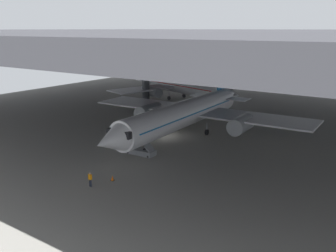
% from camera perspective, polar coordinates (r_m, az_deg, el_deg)
% --- Properties ---
extents(ground_plane, '(110.00, 110.00, 0.00)m').
position_cam_1_polar(ground_plane, '(56.44, -0.42, -1.60)').
color(ground_plane, gray).
extents(hangar_structure, '(121.00, 99.00, 15.50)m').
position_cam_1_polar(hangar_structure, '(65.95, 6.58, 13.76)').
color(hangar_structure, '#4C4F54').
rests_on(hangar_structure, ground_plane).
extents(airplane_main, '(36.52, 37.91, 11.82)m').
position_cam_1_polar(airplane_main, '(55.95, 2.68, 1.96)').
color(airplane_main, white).
rests_on(airplane_main, ground_plane).
extents(boarding_stairs, '(4.32, 1.65, 4.73)m').
position_cam_1_polar(boarding_stairs, '(48.53, -4.21, -3.46)').
color(boarding_stairs, slate).
rests_on(boarding_stairs, ground_plane).
extents(crew_worker_near_nose, '(0.55, 0.23, 1.59)m').
position_cam_1_polar(crew_worker_near_nose, '(39.47, -11.77, -7.84)').
color(crew_worker_near_nose, '#232838').
rests_on(crew_worker_near_nose, ground_plane).
extents(crew_worker_by_stairs, '(0.30, 0.54, 1.66)m').
position_cam_1_polar(crew_worker_by_stairs, '(51.26, -2.92, -2.20)').
color(crew_worker_by_stairs, '#232838').
rests_on(crew_worker_by_stairs, ground_plane).
extents(airplane_distant, '(32.32, 31.91, 10.46)m').
position_cam_1_polar(airplane_distant, '(84.89, 2.13, 6.15)').
color(airplane_distant, white).
rests_on(airplane_distant, ground_plane).
extents(traffic_cone_orange, '(0.36, 0.36, 0.60)m').
position_cam_1_polar(traffic_cone_orange, '(40.83, -8.48, -7.83)').
color(traffic_cone_orange, black).
rests_on(traffic_cone_orange, ground_plane).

